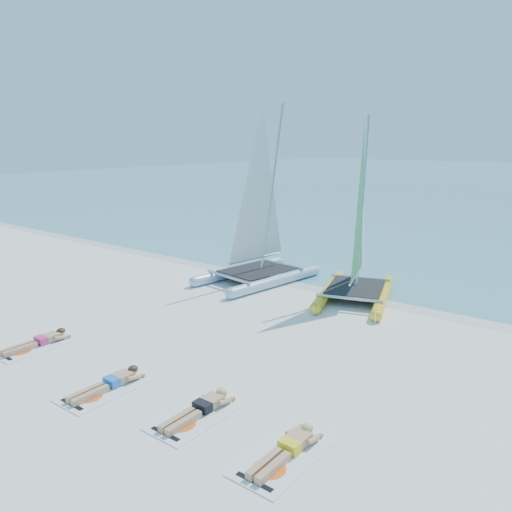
{
  "coord_description": "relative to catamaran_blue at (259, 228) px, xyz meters",
  "views": [
    {
      "loc": [
        9.01,
        -9.83,
        5.24
      ],
      "look_at": [
        0.56,
        1.2,
        2.0
      ],
      "focal_mm": 35.0,
      "sensor_mm": 36.0,
      "label": 1
    }
  ],
  "objects": [
    {
      "name": "ground",
      "position": [
        2.07,
        -4.81,
        -2.03
      ],
      "size": [
        140.0,
        140.0,
        0.0
      ],
      "primitive_type": "plane",
      "color": "silver",
      "rests_on": "ground"
    },
    {
      "name": "wet_sand_strip",
      "position": [
        2.07,
        0.69,
        -2.03
      ],
      "size": [
        140.0,
        1.4,
        0.01
      ],
      "primitive_type": "cube",
      "color": "silver",
      "rests_on": "ground"
    },
    {
      "name": "catamaran_blue",
      "position": [
        0.0,
        0.0,
        0.0
      ],
      "size": [
        3.09,
        5.28,
        6.8
      ],
      "rotation": [
        0.0,
        0.0,
        -0.15
      ],
      "color": "#A0BDD3",
      "rests_on": "ground"
    },
    {
      "name": "catamaran_yellow",
      "position": [
        3.79,
        0.67,
        -0.05
      ],
      "size": [
        3.51,
        5.05,
        6.27
      ],
      "rotation": [
        0.0,
        0.0,
        0.31
      ],
      "color": "yellow",
      "rests_on": "ground"
    },
    {
      "name": "towel_a",
      "position": [
        -0.82,
        -8.6,
        -2.02
      ],
      "size": [
        1.0,
        1.85,
        0.02
      ],
      "primitive_type": "cube",
      "color": "white",
      "rests_on": "ground"
    },
    {
      "name": "sunbather_a",
      "position": [
        -0.82,
        -8.41,
        -1.91
      ],
      "size": [
        0.37,
        1.73,
        0.26
      ],
      "color": "tan",
      "rests_on": "towel_a"
    },
    {
      "name": "towel_b",
      "position": [
        2.56,
        -8.9,
        -2.02
      ],
      "size": [
        1.0,
        1.85,
        0.02
      ],
      "primitive_type": "cube",
      "color": "white",
      "rests_on": "ground"
    },
    {
      "name": "sunbather_b",
      "position": [
        2.56,
        -8.71,
        -1.91
      ],
      "size": [
        0.37,
        1.73,
        0.26
      ],
      "color": "tan",
      "rests_on": "towel_b"
    },
    {
      "name": "towel_c",
      "position": [
        4.84,
        -8.46,
        -2.02
      ],
      "size": [
        1.0,
        1.85,
        0.02
      ],
      "primitive_type": "cube",
      "color": "white",
      "rests_on": "ground"
    },
    {
      "name": "sunbather_c",
      "position": [
        4.84,
        -8.27,
        -1.91
      ],
      "size": [
        0.37,
        1.73,
        0.26
      ],
      "color": "tan",
      "rests_on": "towel_c"
    },
    {
      "name": "towel_d",
      "position": [
        6.93,
        -8.51,
        -2.02
      ],
      "size": [
        1.0,
        1.85,
        0.02
      ],
      "primitive_type": "cube",
      "color": "white",
      "rests_on": "ground"
    },
    {
      "name": "sunbather_d",
      "position": [
        6.93,
        -8.32,
        -1.91
      ],
      "size": [
        0.37,
        1.73,
        0.26
      ],
      "color": "tan",
      "rests_on": "towel_d"
    }
  ]
}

